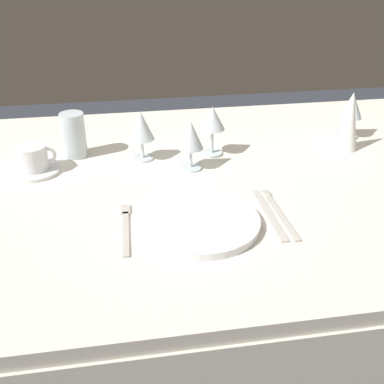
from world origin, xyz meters
TOP-DOWN VIEW (x-y plane):
  - ground_plane at (0.00, 0.00)m, footprint 6.00×6.00m
  - dining_table at (0.00, 0.00)m, footprint 1.80×1.11m
  - dinner_plate at (-0.02, -0.23)m, footprint 0.27×0.27m
  - fork_outer at (-0.19, -0.21)m, footprint 0.02×0.21m
  - dinner_knife at (0.14, -0.22)m, footprint 0.02×0.23m
  - spoon_soup at (0.16, -0.19)m, footprint 0.03×0.23m
  - saucer_left at (-0.43, 0.11)m, footprint 0.14×0.14m
  - coffee_cup_left at (-0.42, 0.11)m, footprint 0.11×0.08m
  - wine_glass_centre at (-0.13, 0.14)m, footprint 0.07×0.07m
  - wine_glass_left at (-0.00, 0.06)m, footprint 0.07×0.07m
  - wine_glass_right at (0.53, 0.20)m, footprint 0.07×0.07m
  - wine_glass_far at (0.08, 0.14)m, footprint 0.07×0.07m
  - drink_tumbler at (-0.32, 0.20)m, footprint 0.07×0.07m
  - napkin_folded at (0.48, 0.12)m, footprint 0.07×0.07m

SIDE VIEW (x-z plane):
  - ground_plane at x=0.00m, z-range 0.00..0.00m
  - dining_table at x=0.00m, z-range 0.29..1.03m
  - fork_outer at x=-0.19m, z-range 0.74..0.74m
  - dinner_knife at x=0.14m, z-range 0.74..0.74m
  - spoon_soup at x=0.16m, z-range 0.74..0.75m
  - saucer_left at x=-0.43m, z-range 0.74..0.75m
  - dinner_plate at x=-0.02m, z-range 0.74..0.76m
  - coffee_cup_left at x=-0.42m, z-range 0.75..0.82m
  - drink_tumbler at x=-0.32m, z-range 0.73..0.86m
  - napkin_folded at x=0.48m, z-range 0.74..0.91m
  - wine_glass_left at x=0.00m, z-range 0.76..0.90m
  - wine_glass_centre at x=-0.13m, z-range 0.77..0.91m
  - wine_glass_right at x=0.53m, z-range 0.77..0.91m
  - wine_glass_far at x=0.08m, z-range 0.77..0.92m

